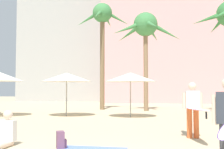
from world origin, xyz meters
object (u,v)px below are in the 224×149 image
at_px(cafe_umbrella_5, 130,77).
at_px(person_far_right, 193,108).
at_px(palm_tree_left, 145,29).
at_px(palm_tree_center, 102,22).
at_px(cafe_umbrella_0, 67,77).
at_px(backpack, 61,140).
at_px(person_near_right, 4,134).

relative_size(cafe_umbrella_5, person_far_right, 0.95).
xyz_separation_m(palm_tree_left, palm_tree_center, (-3.28, 1.03, 0.87)).
height_order(cafe_umbrella_0, backpack, cafe_umbrella_0).
relative_size(palm_tree_center, person_far_right, 2.83).
bearing_deg(person_far_right, cafe_umbrella_5, 16.19).
bearing_deg(palm_tree_center, cafe_umbrella_5, -67.02).
height_order(palm_tree_left, backpack, palm_tree_left).
xyz_separation_m(cafe_umbrella_5, backpack, (-1.14, -8.49, -1.95)).
relative_size(palm_tree_center, cafe_umbrella_0, 2.94).
xyz_separation_m(palm_tree_center, cafe_umbrella_5, (2.54, -6.00, -4.50)).
relative_size(palm_tree_left, person_near_right, 7.25).
height_order(palm_tree_center, person_near_right, palm_tree_center).
relative_size(palm_tree_center, cafe_umbrella_5, 2.97).
relative_size(palm_tree_left, cafe_umbrella_5, 2.56).
bearing_deg(person_far_right, cafe_umbrella_0, 37.90).
distance_m(palm_tree_center, person_far_right, 14.66).
bearing_deg(backpack, cafe_umbrella_0, 81.96).
xyz_separation_m(palm_tree_left, person_near_right, (-3.37, -13.46, -5.47)).
height_order(palm_tree_center, cafe_umbrella_5, palm_tree_center).
bearing_deg(cafe_umbrella_5, cafe_umbrella_0, 176.99).
relative_size(cafe_umbrella_0, person_near_right, 2.87).
distance_m(palm_tree_left, backpack, 14.69).
xyz_separation_m(person_far_right, person_near_right, (-4.96, -1.91, -0.60)).
bearing_deg(backpack, palm_tree_left, 58.20).
height_order(palm_tree_left, palm_tree_center, palm_tree_center).
distance_m(palm_tree_left, palm_tree_center, 3.55).
bearing_deg(backpack, person_near_right, 156.29).
distance_m(cafe_umbrella_0, cafe_umbrella_5, 3.60).
relative_size(palm_tree_left, cafe_umbrella_0, 2.53).
relative_size(backpack, person_near_right, 0.44).
height_order(backpack, person_near_right, person_near_right).
height_order(cafe_umbrella_0, cafe_umbrella_5, cafe_umbrella_0).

